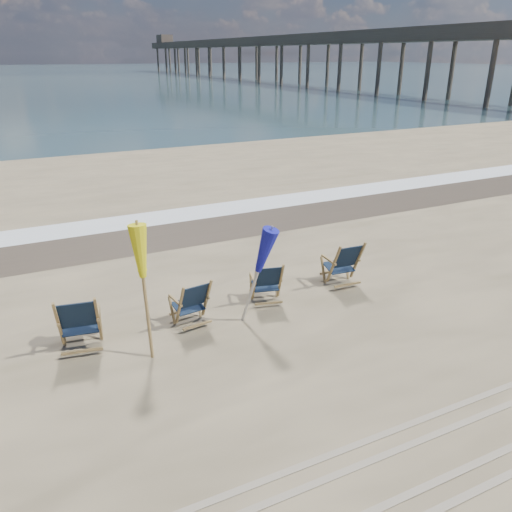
{
  "coord_description": "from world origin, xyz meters",
  "views": [
    {
      "loc": [
        -4.04,
        -6.16,
        4.69
      ],
      "look_at": [
        0.0,
        2.2,
        0.9
      ],
      "focal_mm": 35.0,
      "sensor_mm": 36.0,
      "label": 1
    }
  ],
  "objects_px": {
    "beach_chair_0": "(98,322)",
    "beach_chair_3": "(358,262)",
    "umbrella_blue": "(255,252)",
    "beach_chair_2": "(281,282)",
    "umbrella_yellow": "(142,260)",
    "fishing_pier": "(273,53)",
    "beach_chair_1": "(207,300)"
  },
  "relations": [
    {
      "from": "umbrella_blue",
      "to": "fishing_pier",
      "type": "bearing_deg",
      "value": 62.12
    },
    {
      "from": "beach_chair_2",
      "to": "beach_chair_0",
      "type": "bearing_deg",
      "value": 17.15
    },
    {
      "from": "beach_chair_2",
      "to": "fishing_pier",
      "type": "distance_m",
      "value": 81.66
    },
    {
      "from": "beach_chair_1",
      "to": "beach_chair_3",
      "type": "height_order",
      "value": "beach_chair_3"
    },
    {
      "from": "beach_chair_1",
      "to": "beach_chair_2",
      "type": "xyz_separation_m",
      "value": [
        1.59,
        0.1,
        -0.01
      ]
    },
    {
      "from": "umbrella_yellow",
      "to": "fishing_pier",
      "type": "xyz_separation_m",
      "value": [
        40.53,
        72.98,
        2.93
      ]
    },
    {
      "from": "beach_chair_3",
      "to": "umbrella_yellow",
      "type": "xyz_separation_m",
      "value": [
        -4.74,
        -0.73,
        1.19
      ]
    },
    {
      "from": "beach_chair_0",
      "to": "beach_chair_3",
      "type": "distance_m",
      "value": 5.46
    },
    {
      "from": "beach_chair_0",
      "to": "umbrella_yellow",
      "type": "distance_m",
      "value": 1.45
    },
    {
      "from": "beach_chair_3",
      "to": "umbrella_yellow",
      "type": "distance_m",
      "value": 4.94
    },
    {
      "from": "umbrella_blue",
      "to": "beach_chair_3",
      "type": "bearing_deg",
      "value": 11.23
    },
    {
      "from": "beach_chair_2",
      "to": "beach_chair_3",
      "type": "relative_size",
      "value": 0.89
    },
    {
      "from": "beach_chair_0",
      "to": "beach_chair_2",
      "type": "distance_m",
      "value": 3.54
    },
    {
      "from": "beach_chair_3",
      "to": "umbrella_blue",
      "type": "distance_m",
      "value": 2.91
    },
    {
      "from": "fishing_pier",
      "to": "beach_chair_1",
      "type": "bearing_deg",
      "value": -118.49
    },
    {
      "from": "beach_chair_0",
      "to": "beach_chair_2",
      "type": "height_order",
      "value": "beach_chair_0"
    },
    {
      "from": "beach_chair_0",
      "to": "umbrella_blue",
      "type": "xyz_separation_m",
      "value": [
        2.74,
        -0.3,
        0.89
      ]
    },
    {
      "from": "beach_chair_0",
      "to": "beach_chair_2",
      "type": "bearing_deg",
      "value": -167.62
    },
    {
      "from": "umbrella_yellow",
      "to": "umbrella_blue",
      "type": "distance_m",
      "value": 2.06
    },
    {
      "from": "fishing_pier",
      "to": "umbrella_yellow",
      "type": "bearing_deg",
      "value": -119.05
    },
    {
      "from": "beach_chair_2",
      "to": "umbrella_yellow",
      "type": "xyz_separation_m",
      "value": [
        -2.83,
        -0.67,
        1.25
      ]
    },
    {
      "from": "beach_chair_3",
      "to": "fishing_pier",
      "type": "distance_m",
      "value": 80.73
    },
    {
      "from": "beach_chair_1",
      "to": "beach_chair_2",
      "type": "distance_m",
      "value": 1.6
    },
    {
      "from": "umbrella_blue",
      "to": "fishing_pier",
      "type": "distance_m",
      "value": 82.41
    },
    {
      "from": "beach_chair_2",
      "to": "fishing_pier",
      "type": "relative_size",
      "value": 0.01
    },
    {
      "from": "beach_chair_1",
      "to": "umbrella_yellow",
      "type": "relative_size",
      "value": 0.43
    },
    {
      "from": "beach_chair_3",
      "to": "beach_chair_0",
      "type": "bearing_deg",
      "value": 6.34
    },
    {
      "from": "fishing_pier",
      "to": "beach_chair_2",
      "type": "bearing_deg",
      "value": -117.54
    },
    {
      "from": "umbrella_yellow",
      "to": "fishing_pier",
      "type": "bearing_deg",
      "value": 60.95
    },
    {
      "from": "beach_chair_2",
      "to": "beach_chair_1",
      "type": "bearing_deg",
      "value": 18.04
    },
    {
      "from": "beach_chair_2",
      "to": "umbrella_yellow",
      "type": "relative_size",
      "value": 0.42
    },
    {
      "from": "beach_chair_1",
      "to": "beach_chair_2",
      "type": "bearing_deg",
      "value": 176.53
    }
  ]
}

